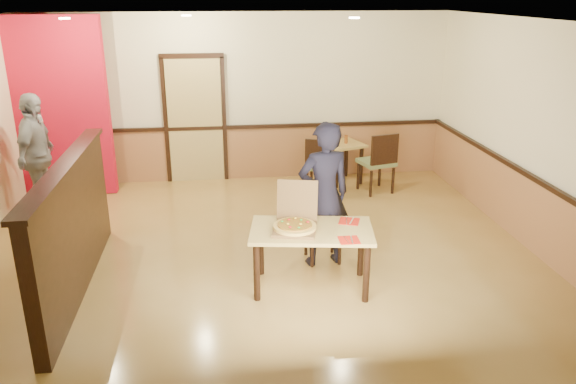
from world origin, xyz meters
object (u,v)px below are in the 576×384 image
at_px(main_table, 311,238).
at_px(side_chair_left, 321,164).
at_px(side_chair_right, 379,160).
at_px(diner, 324,195).
at_px(passerby, 37,156).
at_px(side_table, 342,153).
at_px(condiment, 346,139).
at_px(diner_chair, 322,223).
at_px(pizza_box, 295,224).

distance_m(main_table, side_chair_left, 3.00).
height_order(side_chair_left, side_chair_right, side_chair_right).
relative_size(main_table, side_chair_right, 1.40).
xyz_separation_m(diner, passerby, (-3.77, 2.05, 0.02)).
relative_size(side_table, condiment, 5.81).
distance_m(side_chair_left, side_table, 0.78).
bearing_deg(condiment, diner_chair, -108.21).
relative_size(passerby, pizza_box, 2.91).
height_order(diner_chair, passerby, passerby).
bearing_deg(condiment, diner, -107.54).
distance_m(side_chair_right, side_table, 0.78).
xyz_separation_m(passerby, condiment, (4.71, 0.91, -0.14)).
relative_size(diner_chair, pizza_box, 1.35).
relative_size(side_chair_left, passerby, 0.53).
bearing_deg(diner, side_table, -117.24).
height_order(side_table, pizza_box, pizza_box).
relative_size(side_chair_left, condiment, 6.84).
relative_size(side_chair_right, side_table, 1.24).
xyz_separation_m(side_table, passerby, (-4.65, -0.93, 0.38)).
distance_m(side_table, condiment, 0.25).
bearing_deg(diner_chair, side_chair_right, 55.05).
bearing_deg(diner_chair, side_chair_left, 76.16).
xyz_separation_m(side_chair_left, pizza_box, (-0.81, -2.91, 0.24)).
distance_m(main_table, condiment, 3.72).
bearing_deg(passerby, side_chair_right, -80.86).
bearing_deg(condiment, passerby, -169.06).
bearing_deg(diner_chair, passerby, 149.40).
relative_size(side_chair_right, diner, 0.58).
height_order(side_chair_left, side_table, side_chair_left).
bearing_deg(condiment, side_chair_left, -131.88).
height_order(passerby, condiment, passerby).
height_order(main_table, side_table, main_table).
distance_m(side_chair_right, condiment, 0.76).
distance_m(side_table, diner, 3.12).
distance_m(diner_chair, passerby, 4.26).
relative_size(side_chair_right, passerby, 0.56).
bearing_deg(passerby, side_table, -72.99).
xyz_separation_m(diner_chair, side_chair_right, (1.33, 2.21, 0.10)).
xyz_separation_m(diner_chair, passerby, (-3.78, 1.91, 0.44)).
bearing_deg(side_table, pizza_box, -110.03).
xyz_separation_m(main_table, diner, (0.24, 0.57, 0.28)).
relative_size(diner_chair, side_chair_left, 0.87).
distance_m(passerby, condiment, 4.80).
xyz_separation_m(diner_chair, condiment, (0.93, 2.82, 0.30)).
bearing_deg(side_chair_left, pizza_box, 94.09).
xyz_separation_m(side_chair_right, pizza_box, (-1.75, -2.90, 0.21)).
height_order(diner, pizza_box, diner).
height_order(main_table, condiment, condiment).
bearing_deg(side_table, diner, -106.33).
height_order(main_table, pizza_box, pizza_box).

